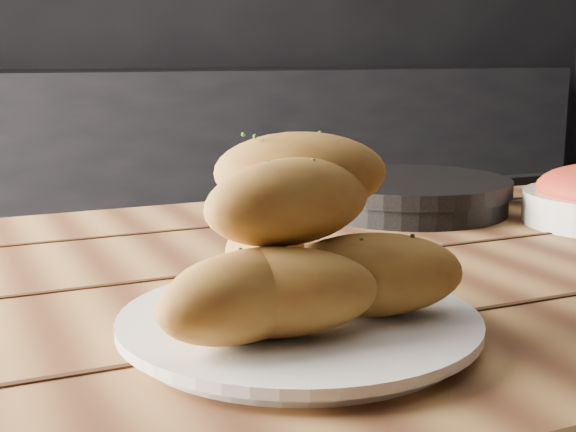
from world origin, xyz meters
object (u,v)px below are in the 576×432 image
at_px(bread_rolls, 292,249).
at_px(plate, 299,325).
at_px(table, 418,371).
at_px(skillet, 409,194).

bearing_deg(bread_rolls, plate, 26.05).
bearing_deg(bread_rolls, table, 28.85).
xyz_separation_m(plate, skillet, (0.35, 0.39, 0.01)).
relative_size(plate, bread_rolls, 1.06).
bearing_deg(table, skillet, 59.18).
bearing_deg(skillet, table, -120.82).
xyz_separation_m(table, bread_rolls, (-0.18, -0.10, 0.16)).
bearing_deg(table, bread_rolls, -151.15).
relative_size(plate, skillet, 0.66).
xyz_separation_m(table, skillet, (0.17, 0.29, 0.12)).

